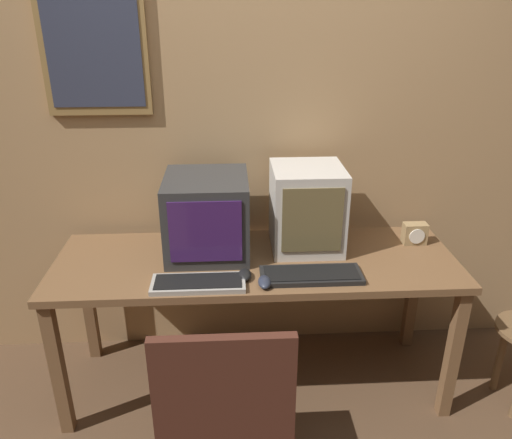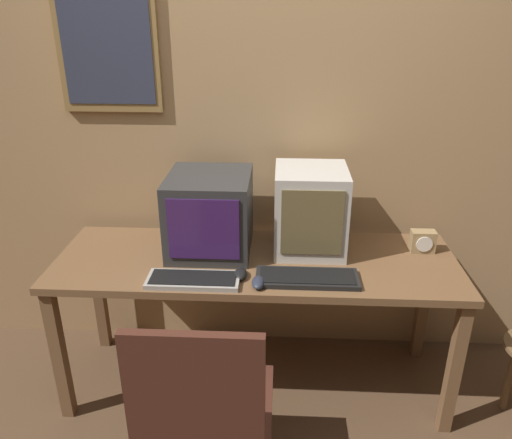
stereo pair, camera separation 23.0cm
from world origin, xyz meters
name	(u,v)px [view 2 (the right image)]	position (x,y,z in m)	size (l,w,h in m)	color
wall_back	(259,123)	(-0.01, 1.21, 1.30)	(8.00, 0.08, 2.60)	tan
desk	(256,273)	(0.00, 0.79, 0.66)	(1.92, 0.65, 0.74)	brown
monitor_left	(210,213)	(-0.23, 0.89, 0.93)	(0.39, 0.42, 0.38)	#333333
monitor_right	(310,210)	(0.26, 0.92, 0.95)	(0.34, 0.35, 0.41)	beige
keyboard_main	(193,280)	(-0.26, 0.56, 0.76)	(0.41, 0.16, 0.03)	#A8A399
keyboard_side	(307,278)	(0.24, 0.60, 0.76)	(0.45, 0.17, 0.03)	black
mouse_near_keyboard	(258,282)	(0.02, 0.54, 0.76)	(0.06, 0.10, 0.04)	#282D3D
mouse_far_corner	(241,274)	(-0.06, 0.61, 0.76)	(0.06, 0.10, 0.04)	black
desk_clock	(423,241)	(0.81, 0.92, 0.80)	(0.12, 0.07, 0.11)	#A38456
office_chair	(206,431)	(-0.15, 0.07, 0.40)	(0.52, 0.52, 0.96)	black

